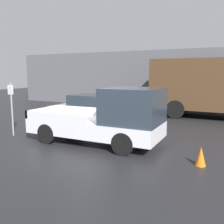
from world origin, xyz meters
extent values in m
plane|color=#232326|center=(0.00, 0.00, 0.00)|extent=(60.00, 60.00, 0.00)
cube|color=#56565B|center=(0.00, 10.03, 2.19)|extent=(28.00, 0.15, 4.37)
cube|color=silver|center=(-0.39, -0.40, 0.62)|extent=(5.09, 1.98, 0.56)
cube|color=#28333D|center=(1.19, -0.40, 1.52)|extent=(1.93, 1.86, 1.24)
cube|color=silver|center=(-1.54, 0.54, 1.06)|extent=(2.80, 0.10, 0.31)
cube|color=silver|center=(-1.54, -1.35, 1.06)|extent=(2.80, 0.10, 0.31)
cube|color=silver|center=(-2.88, -0.40, 1.06)|extent=(0.10, 1.98, 0.31)
cylinder|color=black|center=(1.19, 0.47, 0.38)|extent=(0.76, 0.26, 0.76)
cylinder|color=black|center=(1.19, -1.28, 0.38)|extent=(0.76, 0.26, 0.76)
cylinder|color=black|center=(-1.97, 0.47, 0.38)|extent=(0.76, 0.26, 0.76)
cylinder|color=black|center=(-1.97, -1.28, 0.38)|extent=(0.76, 0.26, 0.76)
cube|color=#B7BABF|center=(-2.36, 2.83, 0.58)|extent=(4.65, 1.83, 0.61)
cube|color=#28333D|center=(-2.23, 2.83, 1.21)|extent=(2.56, 1.61, 0.64)
cylinder|color=black|center=(-0.92, 3.64, 0.32)|extent=(0.64, 0.22, 0.64)
cylinder|color=black|center=(-0.92, 2.01, 0.32)|extent=(0.64, 0.22, 0.64)
cylinder|color=black|center=(-3.81, 3.64, 0.32)|extent=(0.64, 0.22, 0.64)
cylinder|color=black|center=(-3.81, 2.01, 0.32)|extent=(0.64, 0.22, 0.64)
cube|color=#4C331E|center=(2.39, 7.35, 2.00)|extent=(5.49, 2.50, 2.97)
cylinder|color=black|center=(1.27, 8.46, 0.54)|extent=(1.09, 0.30, 1.09)
cylinder|color=black|center=(1.27, 6.23, 0.54)|extent=(1.09, 0.30, 1.09)
cylinder|color=gray|center=(-4.10, -0.98, 1.13)|extent=(0.07, 0.07, 2.27)
cube|color=silver|center=(-4.10, -1.00, 1.97)|extent=(0.30, 0.02, 0.40)
cube|color=red|center=(-5.14, 9.71, 0.49)|extent=(0.45, 0.40, 0.99)
cone|color=orange|center=(3.59, -1.17, 0.28)|extent=(0.31, 0.31, 0.56)
camera|label=1|loc=(4.33, -8.50, 2.66)|focal=40.00mm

